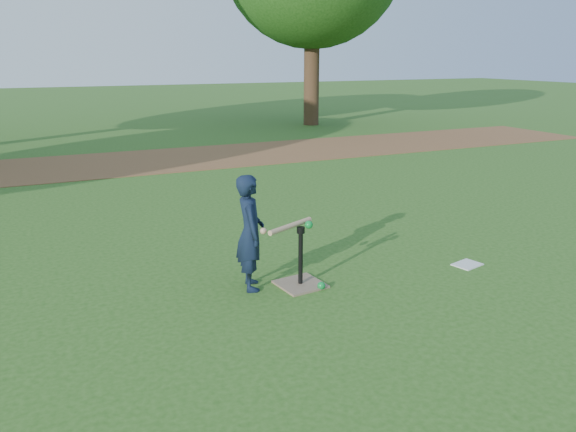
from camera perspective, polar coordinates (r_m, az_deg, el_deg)
name	(u,v)px	position (r m, az deg, el deg)	size (l,w,h in m)	color
ground	(275,287)	(5.66, -1.32, -7.23)	(80.00, 80.00, 0.00)	#285116
dirt_strip	(138,162)	(12.65, -15.00, 5.34)	(24.00, 3.00, 0.01)	brown
child	(250,233)	(5.47, -3.86, -1.69)	(0.42, 0.28, 1.15)	black
wiffle_ball_ground	(321,286)	(5.60, 3.41, -7.08)	(0.08, 0.08, 0.08)	#0B802D
clipboard	(467,264)	(6.54, 17.75, -4.71)	(0.30, 0.23, 0.01)	silver
batting_tee	(300,275)	(5.67, 1.27, -6.02)	(0.48, 0.48, 0.61)	#816852
swing_action	(292,226)	(5.42, 0.37, -1.05)	(0.61, 0.30, 0.09)	tan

